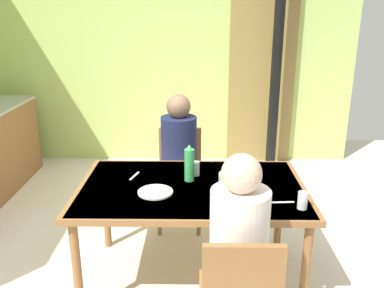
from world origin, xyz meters
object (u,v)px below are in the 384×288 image
chair_far_diner (180,171)px  water_bottle_green_near (189,164)px  person_near_diner (239,234)px  dining_table (192,194)px  person_far_diner (179,146)px  serving_bowl_center (231,177)px

chair_far_diner → water_bottle_green_near: 0.83m
person_near_diner → dining_table: bearing=109.7°
dining_table → person_far_diner: 0.72m
dining_table → person_near_diner: person_near_diner is taller
serving_bowl_center → water_bottle_green_near: bearing=178.3°
serving_bowl_center → person_near_diner: bearing=-91.5°
dining_table → serving_bowl_center: size_ratio=9.05×
serving_bowl_center → person_far_diner: bearing=122.4°
chair_far_diner → person_far_diner: bearing=90.0°
person_far_diner → serving_bowl_center: size_ratio=4.53×
chair_far_diner → water_bottle_green_near: bearing=97.7°
person_near_diner → person_far_diner: 1.45m
chair_far_diner → person_near_diner: (0.37, -1.54, 0.28)m
water_bottle_green_near → person_far_diner: bearing=99.3°
person_near_diner → serving_bowl_center: bearing=88.5°
serving_bowl_center → chair_far_diner: bearing=117.4°
dining_table → chair_far_diner: (-0.12, 0.84, -0.17)m
person_near_diner → person_far_diner: (-0.37, 1.40, 0.00)m
dining_table → person_near_diner: bearing=-70.3°
chair_far_diner → serving_bowl_center: size_ratio=5.12×
dining_table → chair_far_diner: 0.86m
dining_table → person_near_diner: (0.25, -0.70, 0.11)m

